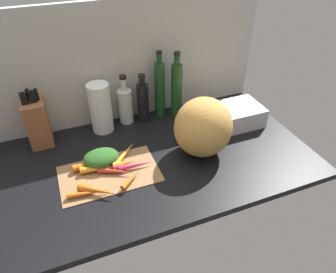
{
  "coord_description": "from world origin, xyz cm",
  "views": [
    {
      "loc": [
        -19.87,
        -103.88,
        92.24
      ],
      "look_at": [
        18.95,
        -5.78,
        13.91
      ],
      "focal_mm": 33.41,
      "sensor_mm": 36.0,
      "label": 1
    }
  ],
  "objects_px": {
    "cutting_board": "(109,173)",
    "bottle_2": "(160,89)",
    "carrot_9": "(124,154)",
    "carrot_6": "(90,193)",
    "carrot_2": "(98,190)",
    "carrot_7": "(136,165)",
    "bottle_3": "(176,90)",
    "carrot_1": "(106,162)",
    "carrot_4": "(130,179)",
    "carrot_10": "(99,168)",
    "bottle_1": "(143,101)",
    "paper_towel_roll": "(101,108)",
    "dish_rack": "(234,115)",
    "winter_squash": "(203,127)",
    "carrot_5": "(127,166)",
    "carrot_3": "(124,163)",
    "bottle_0": "(125,105)",
    "carrot_0": "(93,163)",
    "carrot_8": "(116,171)",
    "knife_block": "(37,121)"
  },
  "relations": [
    {
      "from": "carrot_3",
      "to": "carrot_4",
      "type": "bearing_deg",
      "value": -91.03
    },
    {
      "from": "carrot_9",
      "to": "paper_towel_roll",
      "type": "distance_m",
      "value": 0.28
    },
    {
      "from": "carrot_9",
      "to": "carrot_6",
      "type": "bearing_deg",
      "value": -136.98
    },
    {
      "from": "bottle_1",
      "to": "dish_rack",
      "type": "bearing_deg",
      "value": -26.6
    },
    {
      "from": "carrot_5",
      "to": "bottle_3",
      "type": "height_order",
      "value": "bottle_3"
    },
    {
      "from": "carrot_4",
      "to": "bottle_2",
      "type": "relative_size",
      "value": 0.33
    },
    {
      "from": "bottle_0",
      "to": "bottle_3",
      "type": "distance_m",
      "value": 0.27
    },
    {
      "from": "carrot_1",
      "to": "bottle_3",
      "type": "distance_m",
      "value": 0.53
    },
    {
      "from": "bottle_2",
      "to": "bottle_3",
      "type": "distance_m",
      "value": 0.09
    },
    {
      "from": "carrot_1",
      "to": "paper_towel_roll",
      "type": "bearing_deg",
      "value": 80.05
    },
    {
      "from": "bottle_3",
      "to": "carrot_1",
      "type": "bearing_deg",
      "value": -148.94
    },
    {
      "from": "carrot_2",
      "to": "carrot_10",
      "type": "relative_size",
      "value": 1.03
    },
    {
      "from": "cutting_board",
      "to": "bottle_2",
      "type": "xyz_separation_m",
      "value": [
        0.37,
        0.36,
        0.15
      ]
    },
    {
      "from": "carrot_7",
      "to": "carrot_10",
      "type": "relative_size",
      "value": 0.97
    },
    {
      "from": "carrot_2",
      "to": "bottle_3",
      "type": "height_order",
      "value": "bottle_3"
    },
    {
      "from": "cutting_board",
      "to": "bottle_0",
      "type": "distance_m",
      "value": 0.42
    },
    {
      "from": "carrot_3",
      "to": "cutting_board",
      "type": "bearing_deg",
      "value": -166.5
    },
    {
      "from": "carrot_0",
      "to": "bottle_3",
      "type": "relative_size",
      "value": 0.48
    },
    {
      "from": "carrot_1",
      "to": "carrot_4",
      "type": "bearing_deg",
      "value": -62.67
    },
    {
      "from": "carrot_2",
      "to": "carrot_7",
      "type": "relative_size",
      "value": 1.07
    },
    {
      "from": "carrot_6",
      "to": "bottle_1",
      "type": "xyz_separation_m",
      "value": [
        0.37,
        0.45,
        0.09
      ]
    },
    {
      "from": "carrot_10",
      "to": "bottle_2",
      "type": "xyz_separation_m",
      "value": [
        0.4,
        0.34,
        0.13
      ]
    },
    {
      "from": "winter_squash",
      "to": "bottle_0",
      "type": "distance_m",
      "value": 0.45
    },
    {
      "from": "dish_rack",
      "to": "carrot_0",
      "type": "bearing_deg",
      "value": -174.55
    },
    {
      "from": "cutting_board",
      "to": "carrot_1",
      "type": "bearing_deg",
      "value": 91.6
    },
    {
      "from": "carrot_8",
      "to": "bottle_0",
      "type": "xyz_separation_m",
      "value": [
        0.15,
        0.38,
        0.08
      ]
    },
    {
      "from": "carrot_6",
      "to": "carrot_10",
      "type": "height_order",
      "value": "carrot_10"
    },
    {
      "from": "carrot_3",
      "to": "bottle_1",
      "type": "bearing_deg",
      "value": 59.31
    },
    {
      "from": "carrot_8",
      "to": "carrot_9",
      "type": "bearing_deg",
      "value": 56.81
    },
    {
      "from": "carrot_5",
      "to": "carrot_6",
      "type": "bearing_deg",
      "value": -152.3
    },
    {
      "from": "carrot_5",
      "to": "winter_squash",
      "type": "bearing_deg",
      "value": -0.55
    },
    {
      "from": "carrot_6",
      "to": "carrot_4",
      "type": "bearing_deg",
      "value": 4.12
    },
    {
      "from": "carrot_6",
      "to": "carrot_3",
      "type": "bearing_deg",
      "value": 33.71
    },
    {
      "from": "carrot_8",
      "to": "knife_block",
      "type": "bearing_deg",
      "value": 127.37
    },
    {
      "from": "carrot_6",
      "to": "carrot_8",
      "type": "height_order",
      "value": "carrot_8"
    },
    {
      "from": "bottle_3",
      "to": "winter_squash",
      "type": "bearing_deg",
      "value": -91.56
    },
    {
      "from": "bottle_0",
      "to": "carrot_9",
      "type": "bearing_deg",
      "value": -107.35
    },
    {
      "from": "carrot_5",
      "to": "carrot_6",
      "type": "xyz_separation_m",
      "value": [
        -0.18,
        -0.09,
        -0.0
      ]
    },
    {
      "from": "carrot_9",
      "to": "bottle_2",
      "type": "height_order",
      "value": "bottle_2"
    },
    {
      "from": "cutting_board",
      "to": "winter_squash",
      "type": "relative_size",
      "value": 1.52
    },
    {
      "from": "cutting_board",
      "to": "carrot_8",
      "type": "relative_size",
      "value": 2.67
    },
    {
      "from": "winter_squash",
      "to": "carrot_1",
      "type": "bearing_deg",
      "value": 172.37
    },
    {
      "from": "carrot_2",
      "to": "bottle_2",
      "type": "height_order",
      "value": "bottle_2"
    },
    {
      "from": "winter_squash",
      "to": "carrot_3",
      "type": "bearing_deg",
      "value": 176.39
    },
    {
      "from": "carrot_3",
      "to": "bottle_0",
      "type": "distance_m",
      "value": 0.37
    },
    {
      "from": "carrot_6",
      "to": "winter_squash",
      "type": "distance_m",
      "value": 0.55
    },
    {
      "from": "knife_block",
      "to": "bottle_2",
      "type": "relative_size",
      "value": 0.78
    },
    {
      "from": "bottle_1",
      "to": "paper_towel_roll",
      "type": "bearing_deg",
      "value": -176.41
    },
    {
      "from": "carrot_5",
      "to": "bottle_3",
      "type": "xyz_separation_m",
      "value": [
        0.36,
        0.32,
        0.14
      ]
    },
    {
      "from": "carrot_9",
      "to": "paper_towel_roll",
      "type": "height_order",
      "value": "paper_towel_roll"
    }
  ]
}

